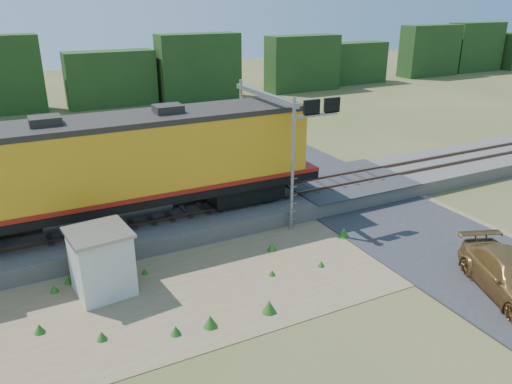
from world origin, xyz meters
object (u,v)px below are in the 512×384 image
shed (101,262)px  signal_gantry (277,121)px  locomotive (96,168)px  car (512,277)px

shed → signal_gantry: 10.91m
shed → signal_gantry: signal_gantry is taller
shed → signal_gantry: size_ratio=0.40×
locomotive → signal_gantry: bearing=-4.2°
shed → car: size_ratio=0.49×
shed → car: bearing=-34.0°
car → shed: bearing=172.9°
signal_gantry → car: bearing=-69.2°
locomotive → car: size_ratio=3.94×
signal_gantry → car: 12.43m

